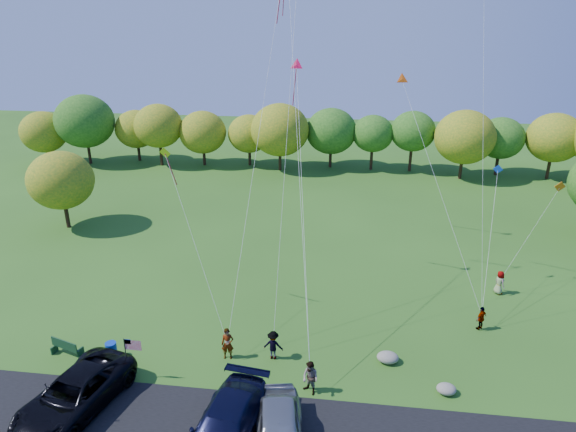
# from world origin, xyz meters

# --- Properties ---
(ground) EXTENTS (140.00, 140.00, 0.00)m
(ground) POSITION_xyz_m (0.00, 0.00, 0.00)
(ground) COLOR #295317
(ground) RESTS_ON ground
(treeline) EXTENTS (74.78, 27.94, 8.17)m
(treeline) POSITION_xyz_m (4.10, 35.75, 4.65)
(treeline) COLOR #342313
(treeline) RESTS_ON ground
(minivan_dark) EXTENTS (4.41, 7.03, 1.81)m
(minivan_dark) POSITION_xyz_m (-9.77, -3.21, 0.97)
(minivan_dark) COLOR black
(minivan_dark) RESTS_ON asphalt_lane
(minivan_navy) EXTENTS (3.52, 6.87, 1.91)m
(minivan_navy) POSITION_xyz_m (-2.03, -4.52, 1.01)
(minivan_navy) COLOR black
(minivan_navy) RESTS_ON asphalt_lane
(minivan_silver) EXTENTS (3.14, 5.80, 1.87)m
(minivan_silver) POSITION_xyz_m (0.36, -4.34, 1.00)
(minivan_silver) COLOR gray
(minivan_silver) RESTS_ON asphalt_lane
(flyer_a) EXTENTS (0.74, 0.53, 1.88)m
(flyer_a) POSITION_xyz_m (-3.41, 1.68, 0.94)
(flyer_a) COLOR #4C4C59
(flyer_a) RESTS_ON ground
(flyer_b) EXTENTS (1.15, 1.11, 1.86)m
(flyer_b) POSITION_xyz_m (1.40, -0.55, 0.93)
(flyer_b) COLOR #4C4C59
(flyer_b) RESTS_ON ground
(flyer_c) EXTENTS (1.16, 0.72, 1.72)m
(flyer_c) POSITION_xyz_m (-0.90, 1.99, 0.86)
(flyer_c) COLOR #4C4C59
(flyer_c) RESTS_ON ground
(flyer_d) EXTENTS (0.92, 0.90, 1.55)m
(flyer_d) POSITION_xyz_m (11.19, 6.39, 0.78)
(flyer_d) COLOR #4C4C59
(flyer_d) RESTS_ON ground
(flyer_e) EXTENTS (0.84, 0.97, 1.69)m
(flyer_e) POSITION_xyz_m (13.34, 10.95, 0.84)
(flyer_e) COLOR #4C4C59
(flyer_e) RESTS_ON ground
(park_bench) EXTENTS (1.83, 0.86, 1.04)m
(park_bench) POSITION_xyz_m (-12.53, 0.74, 0.56)
(park_bench) COLOR #12341C
(park_bench) RESTS_ON ground
(trash_barrel) EXTENTS (0.61, 0.61, 0.92)m
(trash_barrel) POSITION_xyz_m (-9.91, 0.93, 0.46)
(trash_barrel) COLOR #0A30A4
(trash_barrel) RESTS_ON ground
(flag_assembly) EXTENTS (0.93, 0.60, 2.52)m
(flag_assembly) POSITION_xyz_m (-7.93, -0.70, 1.89)
(flag_assembly) COLOR black
(flag_assembly) RESTS_ON ground
(boulder_near) EXTENTS (1.20, 0.94, 0.60)m
(boulder_near) POSITION_xyz_m (5.44, 2.46, 0.30)
(boulder_near) COLOR gray
(boulder_near) RESTS_ON ground
(boulder_far) EXTENTS (1.00, 0.83, 0.52)m
(boulder_far) POSITION_xyz_m (8.27, 0.32, 0.26)
(boulder_far) COLOR gray
(boulder_far) RESTS_ON ground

